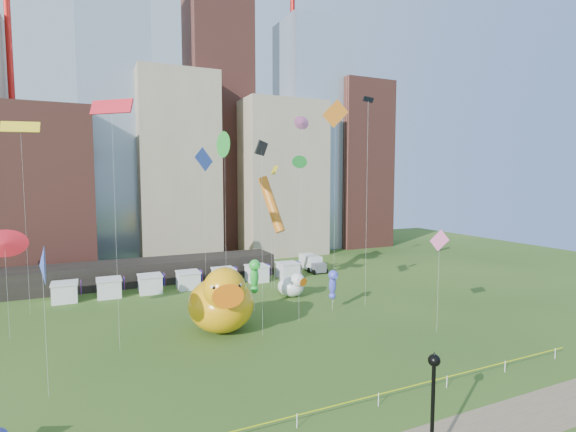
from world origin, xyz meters
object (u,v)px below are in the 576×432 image
small_duck (292,285)px  box_truck (312,263)px  seahorse_green (255,273)px  big_duck (222,301)px  lamppost (433,396)px  seahorse_purple (333,282)px

small_duck → box_truck: (9.60, 12.74, -0.20)m
seahorse_green → big_duck: bearing=-135.8°
lamppost → seahorse_purple: bearing=70.4°
small_duck → seahorse_green: size_ratio=0.77×
big_duck → box_truck: 30.25m
big_duck → seahorse_green: size_ratio=1.56×
seahorse_green → box_truck: seahorse_green is taller
small_duck → seahorse_green: seahorse_green is taller
big_duck → lamppost: 24.15m
seahorse_green → lamppost: (-0.84, -28.82, -0.57)m
small_duck → seahorse_green: 7.85m
small_duck → seahorse_purple: seahorse_purple is taller
small_duck → big_duck: bearing=-166.2°
big_duck → box_truck: (21.29, 21.42, -1.85)m
lamppost → box_truck: size_ratio=1.05×
seahorse_green → box_truck: 23.04m
small_duck → box_truck: size_ratio=0.78×
small_duck → seahorse_purple: 7.59m
small_duck → box_truck: small_duck is taller
seahorse_purple → box_truck: 21.48m
small_duck → lamppost: 33.28m
seahorse_green → box_truck: bearing=46.0°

